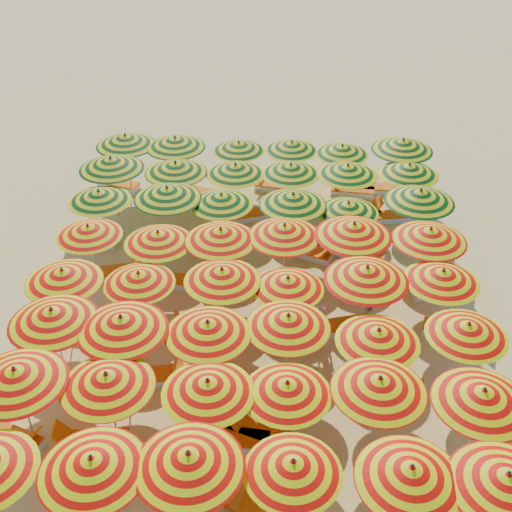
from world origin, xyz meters
The scene contains 77 objects.
ground centered at (0.00, 0.00, 0.00)m, with size 120.00×120.00×0.00m, color #E0B963.
umbrella_1 centered at (-2.97, -7.38, 2.09)m, with size 2.49×2.49×2.38m.
umbrella_2 centered at (-1.08, -7.24, 2.13)m, with size 2.78×2.78×2.42m.
umbrella_3 centered at (0.99, -7.17, 1.90)m, with size 2.66×2.66×2.16m.
umbrella_4 centered at (3.27, -7.37, 2.06)m, with size 2.43×2.43×2.34m.
umbrella_5 centered at (5.07, -7.50, 2.10)m, with size 2.98×2.98×2.38m.
umbrella_6 centered at (-5.24, -5.14, 2.16)m, with size 3.06×3.06×2.45m.
umbrella_7 centered at (-3.20, -5.10, 2.05)m, with size 2.76×2.76×2.33m.
umbrella_8 centered at (-0.90, -5.18, 2.00)m, with size 2.53×2.53×2.28m.
umbrella_9 centered at (0.89, -5.09, 1.92)m, with size 2.25×2.25×2.18m.
umbrella_10 centered at (2.95, -5.05, 2.07)m, with size 2.44×2.44×2.35m.
umbrella_11 centered at (5.17, -5.35, 2.08)m, with size 2.85×2.85×2.37m.
umbrella_12 centered at (-5.03, -3.05, 2.15)m, with size 2.86×2.86×2.44m.
umbrella_13 centered at (-3.22, -3.31, 2.18)m, with size 2.36×2.36×2.47m.
umbrella_14 centered at (-1.08, -3.28, 2.06)m, with size 2.48×2.48×2.34m.
umbrella_15 centered at (0.92, -2.94, 2.04)m, with size 2.35×2.35×2.32m.
umbrella_16 centered at (3.14, -3.33, 1.98)m, with size 2.30×2.30×2.25m.
umbrella_17 centered at (5.41, -3.01, 1.95)m, with size 2.36×2.36×2.21m.
umbrella_18 centered at (-5.29, -1.22, 2.03)m, with size 2.73×2.73×2.31m.
umbrella_19 centered at (-3.22, -1.08, 1.89)m, with size 2.40×2.40×2.15m.
umbrella_20 centered at (-0.89, -1.04, 2.03)m, with size 2.75×2.75×2.31m.
umbrella_21 centered at (0.93, -1.18, 1.90)m, with size 2.64×2.64×2.16m.
umbrella_22 centered at (3.08, -1.08, 2.20)m, with size 3.00×3.00×2.50m.
umbrella_23 centered at (5.23, -0.84, 1.99)m, with size 2.56×2.56×2.26m.
umbrella_24 centered at (-5.20, 1.24, 1.92)m, with size 2.55×2.55×2.19m.
umbrella_25 centered at (-2.97, 0.86, 1.97)m, with size 2.65×2.65×2.24m.
umbrella_26 centered at (-1.08, 0.90, 2.08)m, with size 2.46×2.46×2.37m.
umbrella_27 centered at (0.84, 1.11, 2.13)m, with size 2.95×2.95×2.42m.
umbrella_28 centered at (2.93, 1.12, 2.20)m, with size 3.04×3.04×2.50m.
umbrella_29 centered at (5.21, 1.03, 2.13)m, with size 2.62×2.62×2.42m.
umbrella_30 centered at (-5.34, 3.27, 1.99)m, with size 2.74×2.74×2.26m.
umbrella_31 centered at (-3.04, 3.28, 2.13)m, with size 2.84×2.84×2.42m.
umbrella_32 centered at (-1.24, 3.21, 1.97)m, with size 2.13×2.13×2.23m.
umbrella_33 centered at (1.13, 3.04, 2.10)m, with size 2.54×2.54×2.39m.
umbrella_34 centered at (2.94, 2.94, 1.89)m, with size 2.58×2.58×2.15m.
umbrella_35 centered at (5.31, 3.29, 2.17)m, with size 2.85×2.85×2.46m.
umbrella_36 centered at (-5.34, 5.25, 2.18)m, with size 2.73×2.73×2.48m.
umbrella_37 centered at (-3.02, 5.17, 2.10)m, with size 2.76×2.76×2.38m.
umbrella_38 centered at (-0.89, 5.29, 2.00)m, with size 2.68×2.68×2.27m.
umbrella_39 centered at (1.09, 5.39, 1.99)m, with size 2.67×2.67×2.26m.
umbrella_40 centered at (3.11, 5.30, 2.03)m, with size 2.60×2.60×2.31m.
umbrella_41 centered at (5.31, 5.42, 2.03)m, with size 2.76×2.76×2.30m.
umbrella_42 centered at (-5.22, 7.23, 2.16)m, with size 2.63×2.63×2.45m.
umbrella_43 centered at (-3.30, 7.15, 2.14)m, with size 2.82×2.82×2.43m.
umbrella_44 centered at (-0.89, 7.39, 1.88)m, with size 2.30×2.30×2.14m.
umbrella_45 centered at (1.15, 7.42, 1.92)m, with size 2.17×2.17×2.18m.
umbrella_46 centered at (3.07, 7.16, 1.92)m, with size 2.32×2.32×2.18m.
umbrella_47 centered at (5.32, 7.11, 2.18)m, with size 3.02×3.02×2.47m.
lounger_1 centered at (0.39, -7.04, 0.15)m, with size 1.83×1.13×0.69m.
lounger_3 centered at (-5.75, -5.27, 0.15)m, with size 1.82×1.21×0.69m.
lounger_4 centered at (-3.80, -5.30, 0.15)m, with size 1.78×0.74×0.69m.
lounger_5 centered at (-0.40, -5.11, 0.15)m, with size 1.79×0.79×0.69m.
lounger_6 centered at (0.29, -4.94, 0.15)m, with size 1.82×1.20×0.69m.
lounger_7 centered at (-2.62, -3.13, 0.15)m, with size 1.80×0.83×0.69m.
lounger_8 centered at (3.64, -3.29, 0.15)m, with size 1.77×0.72×0.69m.
lounger_9 centered at (-5.89, -1.16, 0.15)m, with size 1.78×0.75×0.69m.
lounger_10 centered at (-1.49, -1.13, 0.15)m, with size 1.80×0.85×0.69m.
lounger_11 centered at (0.43, -1.15, 0.15)m, with size 1.83×1.04×0.69m.
lounger_12 centered at (2.49, -0.95, 0.15)m, with size 1.82×0.99×0.69m.
lounger_13 centered at (5.82, -1.06, 0.15)m, with size 1.83×1.05×0.69m.
lounger_14 centered at (-4.61, 1.49, 0.15)m, with size 1.82×0.97×0.69m.
lounger_15 centered at (-2.38, 1.07, 0.15)m, with size 1.75×0.64×0.69m.
lounger_16 centered at (5.81, 0.86, 0.15)m, with size 1.81×0.91×0.69m.
lounger_17 centered at (-5.94, 3.08, 0.15)m, with size 1.81×0.92×0.69m.
lounger_18 centered at (-2.45, 3.26, 0.15)m, with size 1.82×1.23×0.69m.
lounger_19 centered at (1.73, 2.84, 0.15)m, with size 1.82×1.25×0.69m.
lounger_20 centered at (3.45, 2.90, 0.15)m, with size 1.83×1.04×0.69m.
lounger_21 centered at (-0.29, 5.22, 0.15)m, with size 1.83×1.09×0.69m.
lounger_22 centered at (3.71, 5.46, 0.15)m, with size 1.81×0.93×0.69m.
lounger_23 centered at (4.71, 5.25, 0.15)m, with size 1.80×0.82×0.69m.
lounger_24 centered at (-5.82, 7.38, 0.15)m, with size 1.83×1.12×0.69m.
lounger_25 centered at (-2.79, 6.94, 0.15)m, with size 1.83×1.14×0.69m.
lounger_26 centered at (0.55, 7.41, 0.15)m, with size 1.82×0.97×0.69m.
lounger_27 centered at (3.57, 7.15, 0.15)m, with size 1.79×0.80×0.69m.
lounger_28 centered at (4.82, 7.35, 0.15)m, with size 1.76×0.67×0.69m.
beachgoer_a centered at (1.85, -1.26, 0.68)m, with size 0.49×0.32×1.36m, color tan.
beachgoer_b centered at (3.23, -0.84, 0.78)m, with size 0.75×0.59×1.55m, color tan.
Camera 1 is at (0.50, -15.18, 12.71)m, focal length 45.00 mm.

